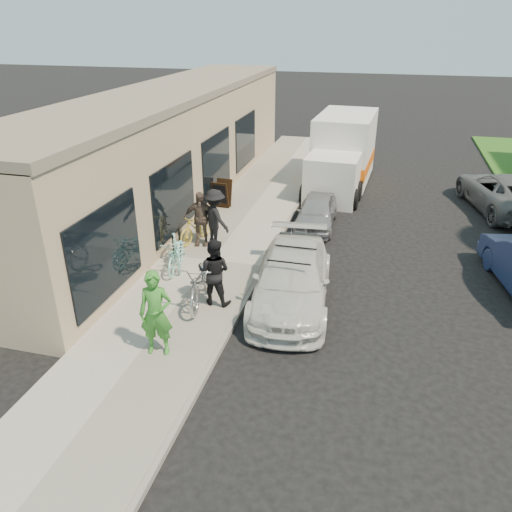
{
  "coord_description": "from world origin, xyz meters",
  "views": [
    {
      "loc": [
        2.54,
        -9.29,
        6.54
      ],
      "look_at": [
        -0.34,
        1.77,
        1.05
      ],
      "focal_mm": 35.0,
      "sensor_mm": 36.0,
      "label": 1
    }
  ],
  "objects_px": {
    "cruiser_bike_b": "(176,253)",
    "woman_rider": "(156,314)",
    "far_car_gray": "(504,192)",
    "man_standing": "(214,272)",
    "bystander_a": "(215,218)",
    "sedan_silver": "(317,212)",
    "sedan_white": "(292,279)",
    "moving_truck": "(342,155)",
    "bike_rack": "(176,241)",
    "sandwich_board": "(222,194)",
    "bystander_b": "(200,219)",
    "cruiser_bike_a": "(176,252)",
    "tandem_bike": "(201,280)",
    "cruiser_bike_c": "(196,228)"
  },
  "relations": [
    {
      "from": "woman_rider",
      "to": "cruiser_bike_c",
      "type": "xyz_separation_m",
      "value": [
        -1.29,
        5.61,
        -0.48
      ]
    },
    {
      "from": "far_car_gray",
      "to": "woman_rider",
      "type": "distance_m",
      "value": 14.41
    },
    {
      "from": "woman_rider",
      "to": "man_standing",
      "type": "relative_size",
      "value": 1.11
    },
    {
      "from": "bike_rack",
      "to": "moving_truck",
      "type": "distance_m",
      "value": 9.54
    },
    {
      "from": "sandwich_board",
      "to": "bystander_b",
      "type": "relative_size",
      "value": 0.59
    },
    {
      "from": "moving_truck",
      "to": "bystander_b",
      "type": "xyz_separation_m",
      "value": [
        -3.5,
        -7.7,
        -0.28
      ]
    },
    {
      "from": "tandem_bike",
      "to": "cruiser_bike_a",
      "type": "height_order",
      "value": "tandem_bike"
    },
    {
      "from": "cruiser_bike_b",
      "to": "bystander_b",
      "type": "relative_size",
      "value": 1.01
    },
    {
      "from": "sedan_silver",
      "to": "cruiser_bike_c",
      "type": "bearing_deg",
      "value": -144.89
    },
    {
      "from": "far_car_gray",
      "to": "sedan_white",
      "type": "bearing_deg",
      "value": 40.17
    },
    {
      "from": "moving_truck",
      "to": "bike_rack",
      "type": "bearing_deg",
      "value": -111.14
    },
    {
      "from": "far_car_gray",
      "to": "woman_rider",
      "type": "height_order",
      "value": "woman_rider"
    },
    {
      "from": "bike_rack",
      "to": "bystander_b",
      "type": "relative_size",
      "value": 0.48
    },
    {
      "from": "moving_truck",
      "to": "bystander_a",
      "type": "height_order",
      "value": "moving_truck"
    },
    {
      "from": "moving_truck",
      "to": "man_standing",
      "type": "bearing_deg",
      "value": -97.18
    },
    {
      "from": "sandwich_board",
      "to": "bystander_b",
      "type": "bearing_deg",
      "value": -78.43
    },
    {
      "from": "bike_rack",
      "to": "sedan_silver",
      "type": "xyz_separation_m",
      "value": [
        3.57,
        3.72,
        -0.11
      ]
    },
    {
      "from": "sedan_silver",
      "to": "cruiser_bike_a",
      "type": "height_order",
      "value": "sedan_silver"
    },
    {
      "from": "moving_truck",
      "to": "cruiser_bike_a",
      "type": "relative_size",
      "value": 4.01
    },
    {
      "from": "sedan_white",
      "to": "far_car_gray",
      "type": "distance_m",
      "value": 10.68
    },
    {
      "from": "cruiser_bike_a",
      "to": "cruiser_bike_c",
      "type": "height_order",
      "value": "cruiser_bike_c"
    },
    {
      "from": "sedan_silver",
      "to": "cruiser_bike_a",
      "type": "xyz_separation_m",
      "value": [
        -3.33,
        -4.32,
        0.07
      ]
    },
    {
      "from": "far_car_gray",
      "to": "bystander_b",
      "type": "bearing_deg",
      "value": 18.99
    },
    {
      "from": "woman_rider",
      "to": "bystander_a",
      "type": "relative_size",
      "value": 1.06
    },
    {
      "from": "far_car_gray",
      "to": "woman_rider",
      "type": "xyz_separation_m",
      "value": [
        -8.6,
        -11.56,
        0.4
      ]
    },
    {
      "from": "sedan_white",
      "to": "moving_truck",
      "type": "distance_m",
      "value": 10.18
    },
    {
      "from": "cruiser_bike_b",
      "to": "bystander_a",
      "type": "distance_m",
      "value": 1.94
    },
    {
      "from": "far_car_gray",
      "to": "sedan_silver",
      "type": "bearing_deg",
      "value": 14.31
    },
    {
      "from": "cruiser_bike_b",
      "to": "bystander_a",
      "type": "height_order",
      "value": "bystander_a"
    },
    {
      "from": "far_car_gray",
      "to": "bystander_a",
      "type": "bearing_deg",
      "value": 19.76
    },
    {
      "from": "sandwich_board",
      "to": "cruiser_bike_b",
      "type": "height_order",
      "value": "sandwich_board"
    },
    {
      "from": "far_car_gray",
      "to": "man_standing",
      "type": "distance_m",
      "value": 12.38
    },
    {
      "from": "moving_truck",
      "to": "far_car_gray",
      "type": "relative_size",
      "value": 1.21
    },
    {
      "from": "far_car_gray",
      "to": "tandem_bike",
      "type": "distance_m",
      "value": 12.61
    },
    {
      "from": "bike_rack",
      "to": "sedan_white",
      "type": "distance_m",
      "value": 3.99
    },
    {
      "from": "woman_rider",
      "to": "sandwich_board",
      "type": "bearing_deg",
      "value": 88.52
    },
    {
      "from": "moving_truck",
      "to": "tandem_bike",
      "type": "distance_m",
      "value": 11.17
    },
    {
      "from": "woman_rider",
      "to": "cruiser_bike_a",
      "type": "height_order",
      "value": "woman_rider"
    },
    {
      "from": "cruiser_bike_b",
      "to": "cruiser_bike_c",
      "type": "relative_size",
      "value": 1.13
    },
    {
      "from": "sedan_silver",
      "to": "cruiser_bike_b",
      "type": "xyz_separation_m",
      "value": [
        -3.28,
        -4.43,
        0.07
      ]
    },
    {
      "from": "sandwich_board",
      "to": "moving_truck",
      "type": "height_order",
      "value": "moving_truck"
    },
    {
      "from": "cruiser_bike_b",
      "to": "woman_rider",
      "type": "bearing_deg",
      "value": -83.14
    },
    {
      "from": "moving_truck",
      "to": "man_standing",
      "type": "height_order",
      "value": "moving_truck"
    },
    {
      "from": "woman_rider",
      "to": "sedan_silver",
      "type": "bearing_deg",
      "value": 64.35
    },
    {
      "from": "sedan_white",
      "to": "woman_rider",
      "type": "height_order",
      "value": "woman_rider"
    },
    {
      "from": "tandem_bike",
      "to": "woman_rider",
      "type": "relative_size",
      "value": 1.15
    },
    {
      "from": "woman_rider",
      "to": "cruiser_bike_a",
      "type": "bearing_deg",
      "value": 96.48
    },
    {
      "from": "bike_rack",
      "to": "cruiser_bike_b",
      "type": "xyz_separation_m",
      "value": [
        0.29,
        -0.71,
        -0.04
      ]
    },
    {
      "from": "far_car_gray",
      "to": "bystander_b",
      "type": "xyz_separation_m",
      "value": [
        -9.67,
        -6.13,
        0.32
      ]
    },
    {
      "from": "sedan_silver",
      "to": "woman_rider",
      "type": "height_order",
      "value": "woman_rider"
    }
  ]
}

